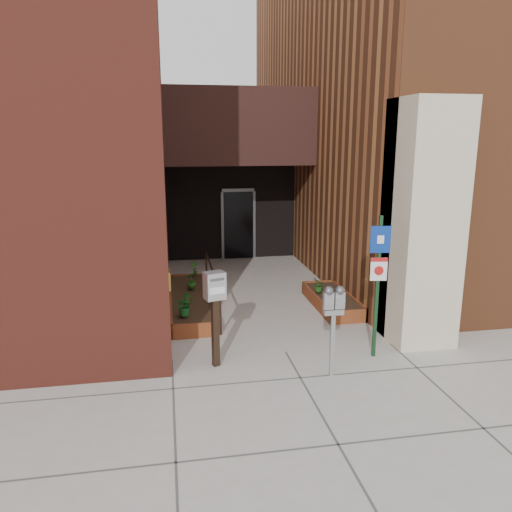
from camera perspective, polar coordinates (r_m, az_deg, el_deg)
ground at (r=9.06m, az=3.41°, el=-10.90°), size 80.00×80.00×0.00m
architecture at (r=15.07m, az=-3.48°, el=18.14°), size 20.00×14.60×10.00m
planter_left at (r=11.31m, az=-7.52°, el=-5.24°), size 0.90×3.60×0.30m
planter_right at (r=11.41m, az=8.68°, el=-5.12°), size 0.80×2.20×0.30m
handrail at (r=11.11m, az=-5.03°, el=-2.20°), size 0.04×3.34×0.90m
parking_meter at (r=7.88m, az=8.86°, el=-5.76°), size 0.34×0.16×1.50m
sign_post at (r=8.62m, az=13.80°, el=-1.78°), size 0.34×0.10×2.48m
payment_dropbox at (r=8.15m, az=-4.73°, el=-4.92°), size 0.38×0.32×1.62m
shrub_left_a at (r=9.95m, az=-8.14°, el=-5.61°), size 0.47×0.47×0.41m
shrub_left_b at (r=10.39m, az=-7.96°, el=-5.05°), size 0.21×0.21×0.32m
shrub_left_c at (r=11.67m, az=-7.40°, el=-2.83°), size 0.26×0.26×0.38m
shrub_left_d at (r=12.75m, az=-7.01°, el=-1.45°), size 0.27×0.27×0.36m
shrub_right_a at (r=10.42m, az=9.03°, el=-4.99°), size 0.19×0.19×0.34m
shrub_right_b at (r=10.72m, az=8.45°, el=-4.43°), size 0.21×0.21×0.34m
shrub_right_c at (r=11.43m, az=7.20°, el=-3.33°), size 0.37×0.37×0.31m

